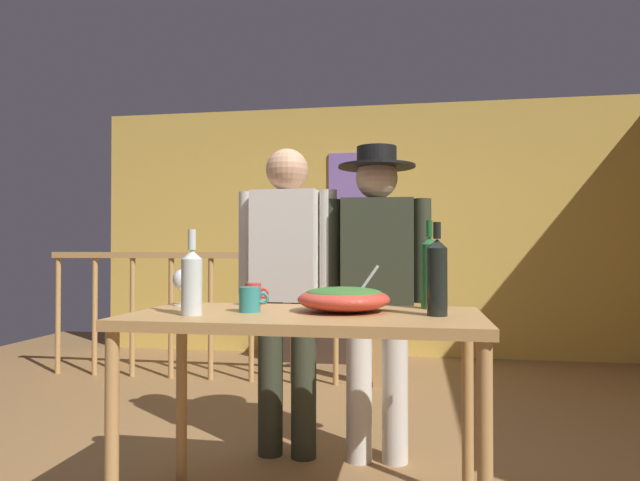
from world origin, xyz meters
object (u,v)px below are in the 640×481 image
object	(u,v)px
person_standing_left	(287,276)
tv_console	(321,332)
stair_railing	(257,301)
mug_teal	(250,299)
salad_bowl	(344,298)
wine_glass	(182,281)
serving_table	(305,336)
flat_screen_tv	(321,279)
wine_bottle_green	(429,271)
framed_picture	(357,181)
mug_red	(254,294)
wine_bottle_clear	(192,281)
wine_bottle_dark	(437,276)
person_standing_right	(377,276)

from	to	relation	value
person_standing_left	tv_console	bearing A→B (deg)	-80.23
stair_railing	mug_teal	size ratio (longest dim) A/B	23.45
salad_bowl	wine_glass	distance (m)	0.74
serving_table	person_standing_left	world-z (taller)	person_standing_left
mug_teal	flat_screen_tv	bearing A→B (deg)	94.54
wine_bottle_green	stair_railing	bearing A→B (deg)	123.44
framed_picture	mug_red	distance (m)	3.38
wine_bottle_clear	stair_railing	bearing A→B (deg)	100.11
wine_glass	stair_railing	bearing A→B (deg)	96.78
framed_picture	wine_bottle_green	world-z (taller)	framed_picture
serving_table	person_standing_left	bearing A→B (deg)	108.63
serving_table	wine_bottle_dark	size ratio (longest dim) A/B	3.88
mug_teal	wine_glass	bearing A→B (deg)	152.36
salad_bowl	wine_bottle_clear	size ratio (longest dim) A/B	1.14
wine_glass	mug_red	distance (m)	0.32
tv_console	salad_bowl	xyz separation A→B (m)	(0.62, -3.14, 0.61)
flat_screen_tv	salad_bowl	xyz separation A→B (m)	(0.62, -3.11, 0.10)
flat_screen_tv	wine_bottle_dark	world-z (taller)	wine_bottle_dark
salad_bowl	wine_bottle_dark	world-z (taller)	wine_bottle_dark
framed_picture	salad_bowl	world-z (taller)	framed_picture
stair_railing	mug_red	size ratio (longest dim) A/B	26.52
framed_picture	salad_bowl	bearing A→B (deg)	-85.09
stair_railing	mug_teal	world-z (taller)	stair_railing
flat_screen_tv	person_standing_left	world-z (taller)	person_standing_left
wine_bottle_dark	mug_red	xyz separation A→B (m)	(-0.78, 0.25, -0.10)
framed_picture	mug_red	xyz separation A→B (m)	(-0.13, -3.26, -0.89)
serving_table	person_standing_right	size ratio (longest dim) A/B	0.86
tv_console	salad_bowl	bearing A→B (deg)	-78.88
wine_bottle_dark	person_standing_right	bearing A→B (deg)	111.28
tv_console	person_standing_right	bearing A→B (deg)	-74.34
mug_red	serving_table	bearing A→B (deg)	-40.72
flat_screen_tv	salad_bowl	size ratio (longest dim) A/B	1.62
framed_picture	flat_screen_tv	world-z (taller)	framed_picture
salad_bowl	wine_bottle_clear	world-z (taller)	wine_bottle_clear
tv_console	flat_screen_tv	xyz separation A→B (m)	(0.00, -0.03, 0.52)
tv_console	salad_bowl	world-z (taller)	salad_bowl
framed_picture	wine_bottle_green	size ratio (longest dim) A/B	1.57
stair_railing	mug_teal	distance (m)	2.33
serving_table	person_standing_right	distance (m)	0.76
salad_bowl	mug_teal	xyz separation A→B (m)	(-0.36, -0.08, -0.01)
framed_picture	wine_bottle_clear	world-z (taller)	framed_picture
salad_bowl	person_standing_left	distance (m)	0.73
wine_bottle_clear	wine_bottle_green	size ratio (longest dim) A/B	0.87
serving_table	mug_red	xyz separation A→B (m)	(-0.28, 0.24, 0.14)
tv_console	mug_teal	size ratio (longest dim) A/B	7.42
mug_teal	person_standing_right	xyz separation A→B (m)	(0.45, 0.70, 0.06)
wine_glass	person_standing_left	bearing A→B (deg)	54.61
flat_screen_tv	wine_glass	distance (m)	3.00
tv_console	wine_bottle_green	distance (m)	3.20
flat_screen_tv	wine_bottle_green	size ratio (longest dim) A/B	1.61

